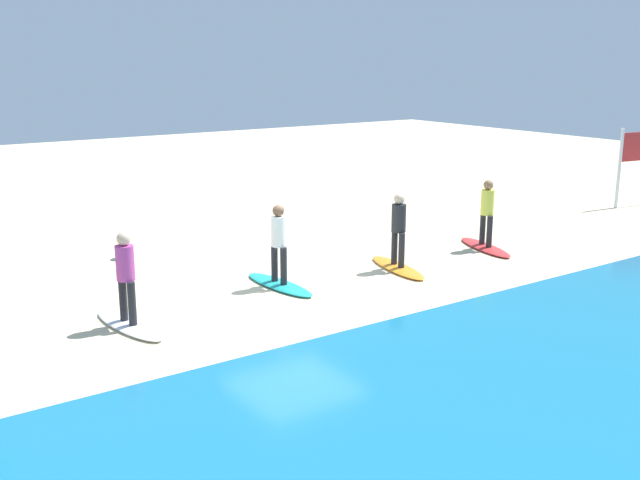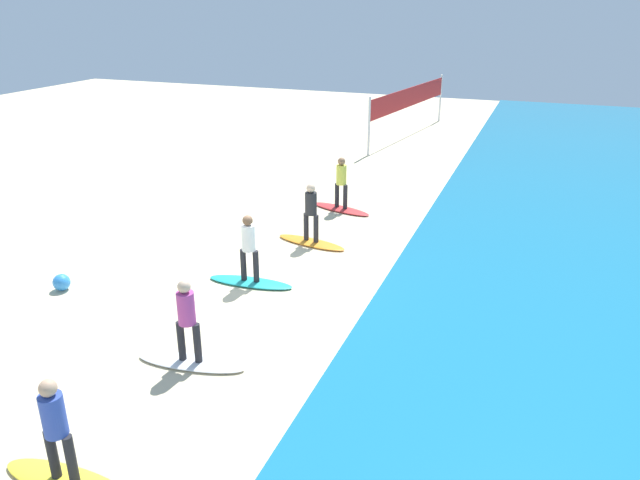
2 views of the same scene
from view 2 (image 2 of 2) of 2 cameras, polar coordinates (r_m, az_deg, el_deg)
ground_plane at (r=14.83m, az=-6.08°, el=-3.52°), size 60.00×60.00×0.00m
surfboard_red at (r=19.36m, az=1.99°, el=2.95°), size 1.11×2.17×0.09m
surfer_red at (r=19.07m, az=2.03°, el=5.77°), size 0.32×0.45×1.64m
surfboard_orange at (r=16.70m, az=-0.84°, el=-0.22°), size 0.95×2.17×0.09m
surfer_orange at (r=16.35m, az=-0.86°, el=3.00°), size 0.32×0.45×1.64m
surfboard_teal at (r=14.49m, az=-6.59°, el=-3.97°), size 0.71×2.13×0.09m
surfer_teal at (r=14.09m, az=-6.76°, el=-0.35°), size 0.32×0.46×1.64m
surfboard_white at (r=11.69m, az=-12.08°, el=-11.22°), size 0.83×2.15×0.09m
surfer_white at (r=11.19m, az=-12.48°, el=-6.95°), size 0.32×0.46×1.64m
surfer_yellow at (r=9.17m, az=-23.75°, el=-15.61°), size 0.32×0.46×1.64m
volleyball_net at (r=30.08m, az=8.48°, el=13.01°), size 8.99×1.51×2.50m
beach_ball at (r=15.28m, az=-23.24°, el=-3.69°), size 0.40×0.40×0.40m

